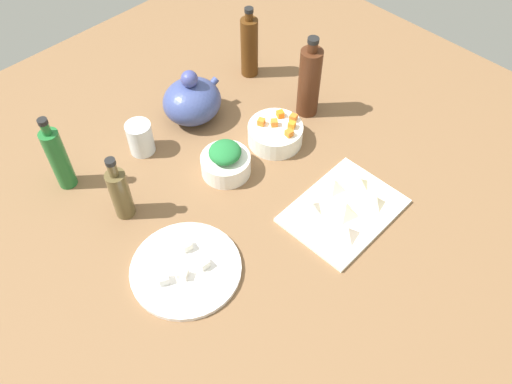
# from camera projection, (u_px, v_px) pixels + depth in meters

# --- Properties ---
(tabletop) EXTENTS (1.90, 1.90, 0.03)m
(tabletop) POSITION_uv_depth(u_px,v_px,m) (256.00, 208.00, 1.33)
(tabletop) COLOR brown
(tabletop) RESTS_ON ground
(cutting_board) EXTENTS (0.29, 0.22, 0.01)m
(cutting_board) POSITION_uv_depth(u_px,v_px,m) (343.00, 211.00, 1.30)
(cutting_board) COLOR white
(cutting_board) RESTS_ON tabletop
(plate_tofu) EXTENTS (0.25, 0.25, 0.01)m
(plate_tofu) POSITION_uv_depth(u_px,v_px,m) (186.00, 269.00, 1.19)
(plate_tofu) COLOR white
(plate_tofu) RESTS_ON tabletop
(bowl_greens) EXTENTS (0.13, 0.13, 0.05)m
(bowl_greens) POSITION_uv_depth(u_px,v_px,m) (226.00, 164.00, 1.37)
(bowl_greens) COLOR white
(bowl_greens) RESTS_ON tabletop
(bowl_carrots) EXTENTS (0.15, 0.15, 0.06)m
(bowl_carrots) POSITION_uv_depth(u_px,v_px,m) (275.00, 134.00, 1.44)
(bowl_carrots) COLOR white
(bowl_carrots) RESTS_ON tabletop
(teapot) EXTENTS (0.18, 0.16, 0.16)m
(teapot) POSITION_uv_depth(u_px,v_px,m) (192.00, 100.00, 1.47)
(teapot) COLOR #3B4884
(teapot) RESTS_ON tabletop
(bottle_0) EXTENTS (0.06, 0.06, 0.25)m
(bottle_0) POSITION_uv_depth(u_px,v_px,m) (309.00, 81.00, 1.45)
(bottle_0) COLOR #482513
(bottle_0) RESTS_ON tabletop
(bottle_1) EXTENTS (0.05, 0.05, 0.22)m
(bottle_1) POSITION_uv_depth(u_px,v_px,m) (58.00, 158.00, 1.29)
(bottle_1) COLOR #226A30
(bottle_1) RESTS_ON tabletop
(bottle_2) EXTENTS (0.05, 0.05, 0.23)m
(bottle_2) POSITION_uv_depth(u_px,v_px,m) (249.00, 46.00, 1.57)
(bottle_2) COLOR #4F2C0F
(bottle_2) RESTS_ON tabletop
(bottle_3) EXTENTS (0.05, 0.05, 0.19)m
(bottle_3) POSITION_uv_depth(u_px,v_px,m) (120.00, 193.00, 1.24)
(bottle_3) COLOR brown
(bottle_3) RESTS_ON tabletop
(drinking_glass_0) EXTENTS (0.07, 0.07, 0.09)m
(drinking_glass_0) POSITION_uv_depth(u_px,v_px,m) (140.00, 138.00, 1.40)
(drinking_glass_0) COLOR white
(drinking_glass_0) RESTS_ON tabletop
(carrot_cube_0) EXTENTS (0.02, 0.02, 0.02)m
(carrot_cube_0) POSITION_uv_depth(u_px,v_px,m) (292.00, 125.00, 1.41)
(carrot_cube_0) COLOR orange
(carrot_cube_0) RESTS_ON bowl_carrots
(carrot_cube_1) EXTENTS (0.02, 0.02, 0.02)m
(carrot_cube_1) POSITION_uv_depth(u_px,v_px,m) (289.00, 133.00, 1.39)
(carrot_cube_1) COLOR orange
(carrot_cube_1) RESTS_ON bowl_carrots
(carrot_cube_2) EXTENTS (0.03, 0.03, 0.02)m
(carrot_cube_2) POSITION_uv_depth(u_px,v_px,m) (274.00, 123.00, 1.41)
(carrot_cube_2) COLOR orange
(carrot_cube_2) RESTS_ON bowl_carrots
(carrot_cube_3) EXTENTS (0.02, 0.02, 0.02)m
(carrot_cube_3) POSITION_uv_depth(u_px,v_px,m) (293.00, 118.00, 1.42)
(carrot_cube_3) COLOR orange
(carrot_cube_3) RESTS_ON bowl_carrots
(carrot_cube_4) EXTENTS (0.02, 0.02, 0.02)m
(carrot_cube_4) POSITION_uv_depth(u_px,v_px,m) (261.00, 122.00, 1.41)
(carrot_cube_4) COLOR orange
(carrot_cube_4) RESTS_ON bowl_carrots
(carrot_cube_5) EXTENTS (0.02, 0.02, 0.02)m
(carrot_cube_5) POSITION_uv_depth(u_px,v_px,m) (280.00, 114.00, 1.43)
(carrot_cube_5) COLOR orange
(carrot_cube_5) RESTS_ON bowl_carrots
(chopped_greens_mound) EXTENTS (0.12, 0.11, 0.04)m
(chopped_greens_mound) POSITION_uv_depth(u_px,v_px,m) (225.00, 152.00, 1.33)
(chopped_greens_mound) COLOR #217235
(chopped_greens_mound) RESTS_ON bowl_greens
(tofu_cube_0) EXTENTS (0.03, 0.03, 0.02)m
(tofu_cube_0) POSITION_uv_depth(u_px,v_px,m) (187.00, 246.00, 1.21)
(tofu_cube_0) COLOR white
(tofu_cube_0) RESTS_ON plate_tofu
(tofu_cube_1) EXTENTS (0.03, 0.03, 0.02)m
(tofu_cube_1) POSITION_uv_depth(u_px,v_px,m) (183.00, 274.00, 1.16)
(tofu_cube_1) COLOR white
(tofu_cube_1) RESTS_ON plate_tofu
(tofu_cube_2) EXTENTS (0.02, 0.02, 0.02)m
(tofu_cube_2) POSITION_uv_depth(u_px,v_px,m) (204.00, 263.00, 1.18)
(tofu_cube_2) COLOR white
(tofu_cube_2) RESTS_ON plate_tofu
(tofu_cube_3) EXTENTS (0.03, 0.03, 0.02)m
(tofu_cube_3) POSITION_uv_depth(u_px,v_px,m) (164.00, 279.00, 1.16)
(tofu_cube_3) COLOR white
(tofu_cube_3) RESTS_ON plate_tofu
(dumpling_0) EXTENTS (0.07, 0.07, 0.03)m
(dumpling_0) POSITION_uv_depth(u_px,v_px,m) (348.00, 232.00, 1.23)
(dumpling_0) COLOR beige
(dumpling_0) RESTS_ON cutting_board
(dumpling_1) EXTENTS (0.05, 0.05, 0.03)m
(dumpling_1) POSITION_uv_depth(u_px,v_px,m) (312.00, 207.00, 1.28)
(dumpling_1) COLOR beige
(dumpling_1) RESTS_ON cutting_board
(dumpling_2) EXTENTS (0.06, 0.06, 0.03)m
(dumpling_2) POSITION_uv_depth(u_px,v_px,m) (376.00, 201.00, 1.29)
(dumpling_2) COLOR beige
(dumpling_2) RESTS_ON cutting_board
(dumpling_3) EXTENTS (0.07, 0.07, 0.03)m
(dumpling_3) POSITION_uv_depth(u_px,v_px,m) (345.00, 210.00, 1.28)
(dumpling_3) COLOR beige
(dumpling_3) RESTS_ON cutting_board
(dumpling_4) EXTENTS (0.05, 0.05, 0.02)m
(dumpling_4) POSITION_uv_depth(u_px,v_px,m) (360.00, 182.00, 1.34)
(dumpling_4) COLOR beige
(dumpling_4) RESTS_ON cutting_board
(dumpling_5) EXTENTS (0.06, 0.06, 0.03)m
(dumpling_5) POSITION_uv_depth(u_px,v_px,m) (334.00, 185.00, 1.33)
(dumpling_5) COLOR beige
(dumpling_5) RESTS_ON cutting_board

